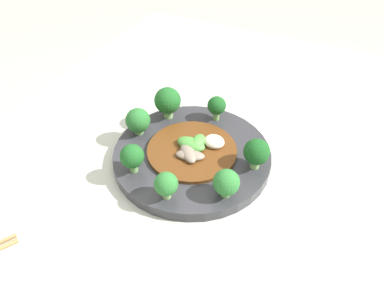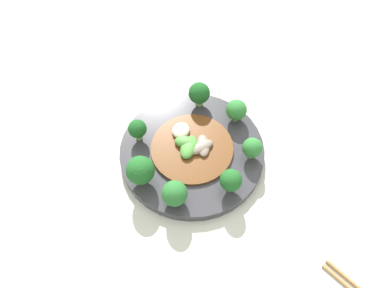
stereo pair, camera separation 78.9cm
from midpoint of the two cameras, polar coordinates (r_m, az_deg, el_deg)
ground_plane at (r=1.41m, az=-14.15°, el=-26.63°), size 8.00×8.00×0.00m
table at (r=1.05m, az=-18.80°, el=-24.09°), size 1.20×0.85×0.76m
plate at (r=0.68m, az=-24.44°, el=-16.86°), size 0.31×0.31×0.02m
broccoli_east at (r=0.70m, az=-34.12°, el=-12.19°), size 0.04×0.04×0.06m
broccoli_south at (r=0.67m, az=-22.20°, el=-5.59°), size 0.05×0.05×0.06m
broccoli_north at (r=0.64m, az=-31.71°, el=-25.57°), size 0.05×0.05×0.06m
broccoli_northeast at (r=0.67m, az=-36.21°, el=-20.33°), size 0.06×0.06×0.07m
broccoli_west at (r=0.59m, az=-14.79°, el=-18.43°), size 0.04×0.04×0.05m
broccoli_northwest at (r=0.59m, az=-21.10°, el=-25.09°), size 0.04×0.04×0.06m
broccoli_southwest at (r=0.63m, az=-15.87°, el=-9.56°), size 0.05×0.05×0.06m
stirfry_center at (r=0.66m, az=-25.06°, el=-16.08°), size 0.18×0.18×0.03m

